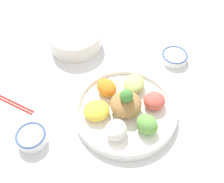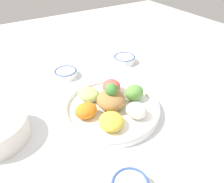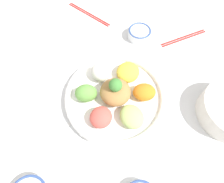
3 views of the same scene
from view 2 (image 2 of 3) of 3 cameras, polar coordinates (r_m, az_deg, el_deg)
ground_plane at (r=0.79m, az=-1.48°, el=-5.11°), size 2.40×2.40×0.00m
salad_platter at (r=0.76m, az=-0.21°, el=-3.72°), size 0.34×0.34×0.12m
sauce_bowl_red at (r=0.99m, az=-11.96°, el=4.75°), size 0.10×0.10×0.03m
sauce_bowl_dark at (r=1.08m, az=3.28°, el=8.46°), size 0.10×0.10×0.04m
serving_spoon_main at (r=0.96m, az=7.63°, el=3.14°), size 0.12×0.07×0.01m
serving_spoon_extra at (r=0.97m, az=22.52°, el=1.02°), size 0.12×0.08×0.01m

